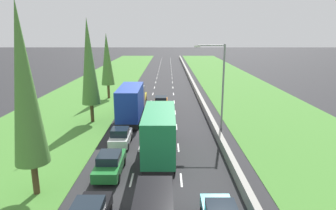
% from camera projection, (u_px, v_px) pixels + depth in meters
% --- Properties ---
extents(ground_plane, '(300.00, 300.00, 0.00)m').
position_uv_depth(ground_plane, '(164.00, 80.00, 64.39)').
color(ground_plane, '#28282B').
rests_on(ground_plane, ground).
extents(grass_verge_left, '(14.00, 140.00, 0.04)m').
position_uv_depth(grass_verge_left, '(106.00, 80.00, 64.35)').
color(grass_verge_left, '#478433').
rests_on(grass_verge_left, ground).
extents(grass_verge_right, '(14.00, 140.00, 0.04)m').
position_uv_depth(grass_verge_right, '(229.00, 80.00, 64.42)').
color(grass_verge_right, '#478433').
rests_on(grass_verge_right, ground).
extents(median_barrier, '(0.44, 120.00, 0.85)m').
position_uv_depth(median_barrier, '(190.00, 78.00, 64.30)').
color(median_barrier, '#9E9B93').
rests_on(median_barrier, ground).
extents(lane_markings, '(3.64, 116.00, 0.01)m').
position_uv_depth(lane_markings, '(164.00, 80.00, 64.39)').
color(lane_markings, white).
rests_on(lane_markings, ground).
extents(green_sedan_left_lane, '(1.82, 4.50, 1.64)m').
position_uv_depth(green_sedan_left_lane, '(109.00, 163.00, 21.42)').
color(green_sedan_left_lane, '#237A33').
rests_on(green_sedan_left_lane, ground).
extents(white_hatchback_left_lane, '(1.74, 3.90, 1.72)m').
position_uv_depth(white_hatchback_left_lane, '(120.00, 137.00, 26.84)').
color(white_hatchback_left_lane, white).
rests_on(white_hatchback_left_lane, ground).
extents(blue_box_truck_left_lane, '(2.46, 9.40, 4.18)m').
position_uv_depth(blue_box_truck_left_lane, '(131.00, 102.00, 34.33)').
color(blue_box_truck_left_lane, black).
rests_on(blue_box_truck_left_lane, ground).
extents(green_box_truck_centre_lane, '(2.46, 9.40, 4.18)m').
position_uv_depth(green_box_truck_centre_lane, '(159.00, 132.00, 24.05)').
color(green_box_truck_centre_lane, black).
rests_on(green_box_truck_centre_lane, ground).
extents(yellow_sedan_left_lane, '(1.82, 4.50, 1.64)m').
position_uv_depth(yellow_sedan_left_lane, '(139.00, 97.00, 43.78)').
color(yellow_sedan_left_lane, yellow).
rests_on(yellow_sedan_left_lane, ground).
extents(black_sedan_centre_lane, '(1.82, 4.50, 1.64)m').
position_uv_depth(black_sedan_centre_lane, '(159.00, 116.00, 33.76)').
color(black_sedan_centre_lane, black).
rests_on(black_sedan_centre_lane, ground).
extents(orange_sedan_centre_lane, '(1.82, 4.50, 1.64)m').
position_uv_depth(orange_sedan_centre_lane, '(160.00, 102.00, 40.33)').
color(orange_sedan_centre_lane, orange).
rests_on(orange_sedan_centre_lane, ground).
extents(poplar_tree_nearest, '(2.10, 2.10, 12.03)m').
position_uv_depth(poplar_tree_nearest, '(23.00, 86.00, 17.23)').
color(poplar_tree_nearest, '#4C3823').
rests_on(poplar_tree_nearest, ground).
extents(poplar_tree_second, '(2.09, 2.09, 11.78)m').
position_uv_depth(poplar_tree_second, '(88.00, 62.00, 32.51)').
color(poplar_tree_second, '#4C3823').
rests_on(poplar_tree_second, ground).
extents(poplar_tree_third, '(2.05, 2.05, 10.12)m').
position_uv_depth(poplar_tree_third, '(106.00, 59.00, 45.16)').
color(poplar_tree_third, '#4C3823').
rests_on(poplar_tree_third, ground).
extents(street_light_mast, '(3.20, 0.28, 9.00)m').
position_uv_depth(street_light_mast, '(219.00, 81.00, 30.70)').
color(street_light_mast, gray).
rests_on(street_light_mast, ground).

